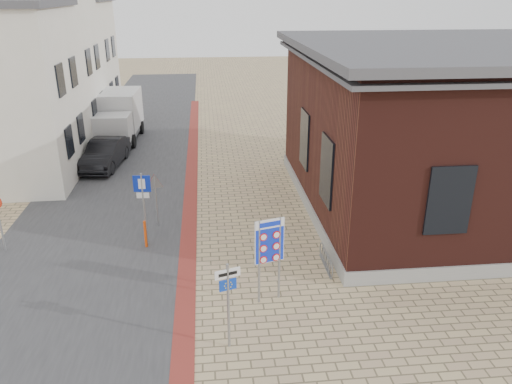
{
  "coord_description": "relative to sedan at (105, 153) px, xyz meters",
  "views": [
    {
      "loc": [
        -1.2,
        -12.12,
        8.64
      ],
      "look_at": [
        0.45,
        3.73,
        2.2
      ],
      "focal_mm": 35.0,
      "sensor_mm": 36.0,
      "label": 1
    }
  ],
  "objects": [
    {
      "name": "sedan",
      "position": [
        0.0,
        0.0,
        0.0
      ],
      "size": [
        2.1,
        4.55,
        1.45
      ],
      "primitive_type": "imported",
      "rotation": [
        0.0,
        0.0,
        -0.13
      ],
      "color": "black",
      "rests_on": "ground"
    },
    {
      "name": "townhouse_far",
      "position": [
        -4.49,
        10.45,
        3.44
      ],
      "size": [
        7.4,
        6.4,
        8.3
      ],
      "color": "silver",
      "rests_on": "ground"
    },
    {
      "name": "parking_sign",
      "position": [
        3.0,
        -9.05,
        1.18
      ],
      "size": [
        0.61,
        0.09,
        2.76
      ],
      "rotation": [
        0.0,
        0.0,
        -0.09
      ],
      "color": "gray",
      "rests_on": "ground"
    },
    {
      "name": "ground",
      "position": [
        6.5,
        -13.55,
        -0.72
      ],
      "size": [
        120.0,
        120.0,
        0.0
      ],
      "primitive_type": "plane",
      "color": "tan",
      "rests_on": "ground"
    },
    {
      "name": "yield_sign",
      "position": [
        3.27,
        -7.55,
        0.88
      ],
      "size": [
        0.75,
        0.23,
        2.13
      ],
      "rotation": [
        0.0,
        0.0,
        0.23
      ],
      "color": "gray",
      "rests_on": "ground"
    },
    {
      "name": "brick_building",
      "position": [
        15.49,
        -6.55,
        2.76
      ],
      "size": [
        13.0,
        13.0,
        6.8
      ],
      "color": "gray",
      "rests_on": "ground"
    },
    {
      "name": "essen_sign",
      "position": [
        5.7,
        -15.05,
        0.91
      ],
      "size": [
        0.64,
        0.24,
        2.46
      ],
      "rotation": [
        0.0,
        0.0,
        0.3
      ],
      "color": "gray",
      "rests_on": "ground"
    },
    {
      "name": "bollard",
      "position": [
        3.0,
        -9.3,
        -0.2
      ],
      "size": [
        0.1,
        0.1,
        1.04
      ],
      "primitive_type": "cylinder",
      "rotation": [
        0.0,
        0.0,
        -0.12
      ],
      "color": "#FC4E0D",
      "rests_on": "ground"
    },
    {
      "name": "bike_rack",
      "position": [
        9.15,
        -11.35,
        -0.46
      ],
      "size": [
        0.08,
        1.8,
        0.6
      ],
      "color": "slate",
      "rests_on": "ground"
    },
    {
      "name": "border_sign",
      "position": [
        7.0,
        -13.05,
        1.19
      ],
      "size": [
        0.89,
        0.29,
        2.67
      ],
      "rotation": [
        0.0,
        0.0,
        0.28
      ],
      "color": "gray",
      "rests_on": "ground"
    },
    {
      "name": "curb_strip",
      "position": [
        4.5,
        -3.55,
        -0.71
      ],
      "size": [
        0.6,
        40.0,
        0.02
      ],
      "primitive_type": "cube",
      "color": "maroon",
      "rests_on": "ground"
    },
    {
      "name": "road_strip",
      "position": [
        1.0,
        1.45,
        -0.71
      ],
      "size": [
        7.0,
        60.0,
        0.02
      ],
      "primitive_type": "cube",
      "color": "#38383A",
      "rests_on": "ground"
    },
    {
      "name": "box_truck",
      "position": [
        0.01,
        5.1,
        0.77
      ],
      "size": [
        2.54,
        5.62,
        2.9
      ],
      "rotation": [
        0.0,
        0.0,
        -0.04
      ],
      "color": "slate",
      "rests_on": "ground"
    },
    {
      "name": "townhouse_mid",
      "position": [
        -4.49,
        4.45,
        3.84
      ],
      "size": [
        7.4,
        6.4,
        9.1
      ],
      "color": "silver",
      "rests_on": "ground"
    }
  ]
}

